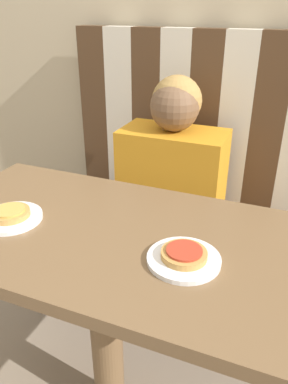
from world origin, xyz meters
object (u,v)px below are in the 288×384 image
object	(u,v)px
person	(173,159)
plate_left	(11,218)
pizza_right	(184,254)
pizza_left	(10,213)
plate_right	(184,259)

from	to	relation	value
person	plate_left	size ratio (longest dim) A/B	3.57
plate_left	pizza_right	distance (m)	0.49
plate_left	pizza_left	world-z (taller)	pizza_left
plate_right	pizza_left	size ratio (longest dim) A/B	1.60
person	pizza_right	bearing A→B (deg)	-69.90
pizza_left	pizza_right	bearing A→B (deg)	0.00
pizza_left	person	bearing A→B (deg)	69.90
person	plate_right	distance (m)	0.72
plate_right	pizza_right	xyz separation A→B (m)	(-0.00, 0.00, 0.02)
plate_left	pizza_right	size ratio (longest dim) A/B	1.60
plate_left	plate_right	world-z (taller)	same
plate_right	pizza_left	distance (m)	0.49
plate_left	pizza_left	xyz separation A→B (m)	(0.00, 0.00, 0.02)
pizza_left	pizza_right	size ratio (longest dim) A/B	1.00
plate_left	pizza_right	bearing A→B (deg)	0.00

